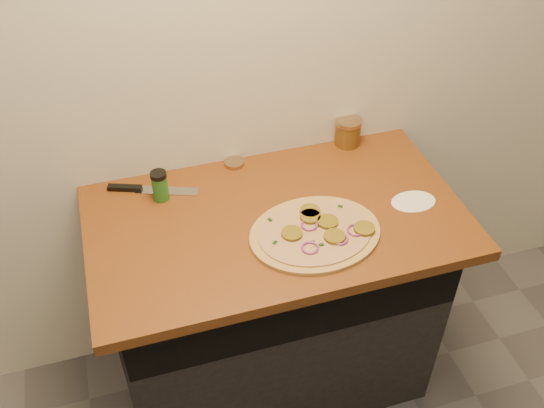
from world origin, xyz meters
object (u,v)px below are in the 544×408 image
object	(u,v)px
chefs_knife	(145,189)
salsa_jar	(348,132)
pizza	(316,232)
spice_shaker	(160,186)

from	to	relation	value
chefs_knife	salsa_jar	xyz separation A→B (m)	(0.75, 0.06, 0.05)
pizza	salsa_jar	world-z (taller)	salsa_jar
spice_shaker	salsa_jar	bearing A→B (deg)	9.12
chefs_knife	salsa_jar	distance (m)	0.75
salsa_jar	spice_shaker	world-z (taller)	spice_shaker
pizza	chefs_knife	bearing A→B (deg)	142.40
pizza	spice_shaker	size ratio (longest dim) A/B	4.03
pizza	salsa_jar	bearing A→B (deg)	57.06
pizza	salsa_jar	xyz separation A→B (m)	(0.27, 0.42, 0.04)
salsa_jar	pizza	bearing A→B (deg)	-122.94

